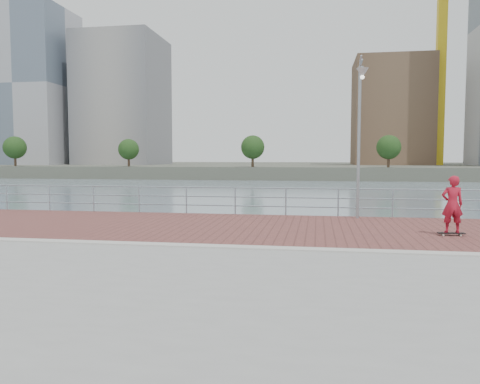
# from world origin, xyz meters

# --- Properties ---
(water) EXTENTS (400.00, 400.00, 0.00)m
(water) POSITION_xyz_m (0.00, 0.00, -2.00)
(water) COLOR slate
(water) RESTS_ON ground
(seawall) EXTENTS (40.00, 24.00, 2.00)m
(seawall) POSITION_xyz_m (0.00, -5.00, -1.00)
(seawall) COLOR gray
(seawall) RESTS_ON ground
(brick_lane) EXTENTS (40.00, 6.80, 0.02)m
(brick_lane) POSITION_xyz_m (0.00, 3.60, 0.01)
(brick_lane) COLOR brown
(brick_lane) RESTS_ON seawall
(curb) EXTENTS (40.00, 0.40, 0.06)m
(curb) POSITION_xyz_m (0.00, 0.00, 0.03)
(curb) COLOR #B7B5AD
(curb) RESTS_ON seawall
(far_shore) EXTENTS (320.00, 95.00, 2.50)m
(far_shore) POSITION_xyz_m (0.00, 122.50, -0.75)
(far_shore) COLOR #4C5142
(far_shore) RESTS_ON ground
(guardrail) EXTENTS (39.06, 0.06, 1.13)m
(guardrail) POSITION_xyz_m (0.00, 7.00, 0.69)
(guardrail) COLOR #8C9EA8
(guardrail) RESTS_ON brick_lane
(street_lamp) EXTENTS (0.42, 1.22, 5.75)m
(street_lamp) POSITION_xyz_m (3.78, 6.08, 4.09)
(street_lamp) COLOR gray
(street_lamp) RESTS_ON brick_lane
(skateboard) EXTENTS (0.77, 0.22, 0.09)m
(skateboard) POSITION_xyz_m (6.18, 2.87, 0.09)
(skateboard) COLOR black
(skateboard) RESTS_ON brick_lane
(skateboarder) EXTENTS (0.63, 0.42, 1.69)m
(skateboarder) POSITION_xyz_m (6.18, 2.87, 0.95)
(skateboarder) COLOR #AD172A
(skateboarder) RESTS_ON skateboard
(tower_crane) EXTENTS (47.00, 2.00, 50.70)m
(tower_crane) POSITION_xyz_m (27.36, 104.00, 33.50)
(tower_crane) COLOR gold
(tower_crane) RESTS_ON far_shore
(skyline) EXTENTS (233.00, 41.00, 69.65)m
(skyline) POSITION_xyz_m (32.09, 104.42, 25.87)
(skyline) COLOR #ADA38E
(skyline) RESTS_ON far_shore
(shoreline_trees) EXTENTS (144.79, 4.93, 6.57)m
(shoreline_trees) POSITION_xyz_m (8.14, 77.00, 4.23)
(shoreline_trees) COLOR #473323
(shoreline_trees) RESTS_ON far_shore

